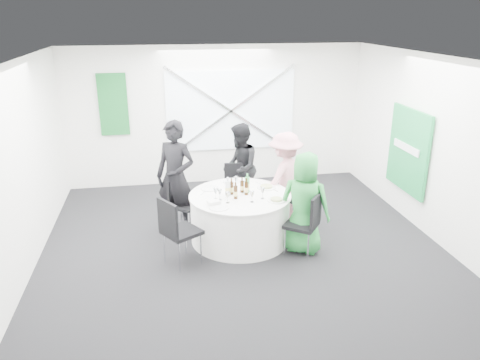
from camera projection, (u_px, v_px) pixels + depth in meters
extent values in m
plane|color=black|center=(242.00, 245.00, 7.20)|extent=(6.00, 6.00, 0.00)
plane|color=silver|center=(243.00, 59.00, 6.25)|extent=(6.00, 6.00, 0.00)
plane|color=white|center=(216.00, 116.00, 9.51)|extent=(6.00, 0.00, 6.00)
plane|color=white|center=(306.00, 262.00, 3.95)|extent=(6.00, 0.00, 6.00)
plane|color=white|center=(22.00, 170.00, 6.23)|extent=(0.00, 6.00, 6.00)
plane|color=white|center=(433.00, 148.00, 7.22)|extent=(0.00, 6.00, 6.00)
cube|color=white|center=(231.00, 111.00, 9.49)|extent=(2.60, 0.03, 1.60)
cube|color=silver|center=(231.00, 111.00, 9.45)|extent=(2.63, 0.05, 1.84)
cube|color=silver|center=(231.00, 111.00, 9.45)|extent=(2.63, 0.05, 1.84)
cube|color=#146524|center=(113.00, 105.00, 9.03)|extent=(0.55, 0.04, 1.20)
cube|color=#1A8F43|center=(408.00, 150.00, 7.84)|extent=(0.05, 1.20, 1.40)
cylinder|color=white|center=(240.00, 218.00, 7.26)|extent=(1.52, 1.52, 0.74)
cylinder|color=white|center=(240.00, 195.00, 7.14)|extent=(1.56, 1.56, 0.02)
cube|color=black|center=(236.00, 192.00, 8.13)|extent=(0.45, 0.45, 0.05)
cube|color=black|center=(235.00, 175.00, 8.23)|extent=(0.39, 0.08, 0.44)
cylinder|color=silver|center=(245.00, 200.00, 8.38)|extent=(0.02, 0.02, 0.42)
cylinder|color=silver|center=(226.00, 201.00, 8.35)|extent=(0.02, 0.02, 0.42)
cylinder|color=silver|center=(246.00, 207.00, 8.06)|extent=(0.02, 0.02, 0.42)
cylinder|color=silver|center=(227.00, 208.00, 8.04)|extent=(0.02, 0.02, 0.42)
cube|color=black|center=(184.00, 206.00, 7.61)|extent=(0.54, 0.54, 0.05)
cube|color=black|center=(174.00, 191.00, 7.60)|extent=(0.23, 0.33, 0.42)
cylinder|color=silver|center=(181.00, 213.00, 7.88)|extent=(0.02, 0.02, 0.40)
cylinder|color=silver|center=(172.00, 220.00, 7.61)|extent=(0.02, 0.02, 0.40)
cylinder|color=silver|center=(198.00, 216.00, 7.77)|extent=(0.02, 0.02, 0.40)
cylinder|color=silver|center=(189.00, 223.00, 7.49)|extent=(0.02, 0.02, 0.40)
cube|color=black|center=(295.00, 197.00, 7.87)|extent=(0.56, 0.56, 0.05)
cube|color=black|center=(305.00, 181.00, 7.90)|extent=(0.21, 0.38, 0.45)
cylinder|color=silver|center=(309.00, 211.00, 7.92)|extent=(0.02, 0.02, 0.43)
cylinder|color=silver|center=(295.00, 205.00, 8.17)|extent=(0.02, 0.02, 0.43)
cylinder|color=silver|center=(294.00, 216.00, 7.73)|extent=(0.02, 0.02, 0.43)
cylinder|color=silver|center=(281.00, 209.00, 7.99)|extent=(0.02, 0.02, 0.43)
cube|color=black|center=(301.00, 225.00, 6.81)|extent=(0.61, 0.61, 0.05)
cube|color=black|center=(316.00, 211.00, 6.63)|extent=(0.28, 0.36, 0.47)
cylinder|color=silver|center=(308.00, 247.00, 6.67)|extent=(0.02, 0.02, 0.45)
cylinder|color=silver|center=(316.00, 237.00, 6.97)|extent=(0.02, 0.02, 0.45)
cylinder|color=silver|center=(285.00, 242.00, 6.82)|extent=(0.02, 0.02, 0.45)
cylinder|color=silver|center=(293.00, 233.00, 7.12)|extent=(0.02, 0.02, 0.45)
cube|color=black|center=(182.00, 232.00, 6.53)|extent=(0.63, 0.63, 0.05)
cube|color=black|center=(168.00, 218.00, 6.30)|extent=(0.27, 0.39, 0.49)
cylinder|color=silver|center=(164.00, 248.00, 6.63)|extent=(0.02, 0.02, 0.47)
cylinder|color=silver|center=(179.00, 257.00, 6.37)|extent=(0.02, 0.02, 0.47)
cylinder|color=silver|center=(186.00, 240.00, 6.87)|extent=(0.02, 0.02, 0.47)
cylinder|color=silver|center=(201.00, 249.00, 6.61)|extent=(0.02, 0.02, 0.47)
imported|color=black|center=(176.00, 177.00, 7.46)|extent=(0.79, 0.72, 1.82)
imported|color=black|center=(240.00, 168.00, 8.27)|extent=(0.55, 0.83, 1.58)
imported|color=pink|center=(285.00, 178.00, 7.81)|extent=(1.09, 0.95, 1.56)
imported|color=#258A3A|center=(304.00, 203.00, 6.80)|extent=(0.89, 0.80, 1.53)
cylinder|color=white|center=(231.00, 181.00, 7.68)|extent=(0.28, 0.28, 0.01)
cylinder|color=white|center=(210.00, 188.00, 7.37)|extent=(0.29, 0.29, 0.01)
cylinder|color=white|center=(266.00, 187.00, 7.41)|extent=(0.29, 0.29, 0.01)
cylinder|color=#7D9B53|center=(266.00, 186.00, 7.40)|extent=(0.19, 0.19, 0.02)
cylinder|color=white|center=(276.00, 200.00, 6.90)|extent=(0.26, 0.26, 0.01)
cylinder|color=#7D9B53|center=(276.00, 199.00, 6.89)|extent=(0.17, 0.17, 0.02)
cylinder|color=white|center=(219.00, 207.00, 6.65)|extent=(0.28, 0.28, 0.01)
cube|color=white|center=(214.00, 202.00, 6.75)|extent=(0.20, 0.15, 0.05)
cylinder|color=#371E0A|center=(232.00, 188.00, 7.12)|extent=(0.06, 0.06, 0.20)
cylinder|color=#371E0A|center=(231.00, 180.00, 7.08)|extent=(0.02, 0.02, 0.06)
cylinder|color=#DACB73|center=(232.00, 189.00, 7.13)|extent=(0.06, 0.06, 0.07)
cylinder|color=#371E0A|center=(242.00, 187.00, 7.20)|extent=(0.06, 0.06, 0.18)
cylinder|color=#371E0A|center=(242.00, 179.00, 7.16)|extent=(0.02, 0.02, 0.06)
cylinder|color=#DACB73|center=(242.00, 188.00, 7.21)|extent=(0.06, 0.06, 0.06)
cylinder|color=#371E0A|center=(246.00, 188.00, 7.10)|extent=(0.06, 0.06, 0.21)
cylinder|color=#371E0A|center=(246.00, 180.00, 7.06)|extent=(0.02, 0.02, 0.06)
cylinder|color=#DACB73|center=(246.00, 190.00, 7.11)|extent=(0.06, 0.06, 0.07)
cylinder|color=#371E0A|center=(236.00, 192.00, 6.95)|extent=(0.06, 0.06, 0.20)
cylinder|color=#371E0A|center=(236.00, 184.00, 6.91)|extent=(0.02, 0.02, 0.06)
cylinder|color=#DACB73|center=(236.00, 194.00, 6.96)|extent=(0.06, 0.06, 0.07)
cylinder|color=green|center=(247.00, 185.00, 7.19)|extent=(0.08, 0.08, 0.24)
cylinder|color=green|center=(247.00, 176.00, 7.14)|extent=(0.03, 0.03, 0.06)
cylinder|color=#DACB73|center=(247.00, 186.00, 7.20)|extent=(0.08, 0.08, 0.09)
cylinder|color=silver|center=(228.00, 188.00, 7.06)|extent=(0.08, 0.08, 0.23)
cylinder|color=silver|center=(228.00, 179.00, 7.01)|extent=(0.03, 0.03, 0.06)
cylinder|color=#DACB73|center=(228.00, 190.00, 7.07)|extent=(0.08, 0.08, 0.08)
cylinder|color=white|center=(228.00, 203.00, 6.83)|extent=(0.06, 0.06, 0.00)
cylinder|color=white|center=(228.00, 199.00, 6.81)|extent=(0.01, 0.01, 0.10)
cone|color=white|center=(227.00, 195.00, 6.79)|extent=(0.07, 0.07, 0.08)
cylinder|color=white|center=(252.00, 202.00, 6.86)|extent=(0.06, 0.06, 0.00)
cylinder|color=white|center=(252.00, 199.00, 6.84)|extent=(0.01, 0.01, 0.10)
cone|color=white|center=(252.00, 194.00, 6.82)|extent=(0.07, 0.07, 0.08)
cylinder|color=white|center=(216.00, 199.00, 6.97)|extent=(0.06, 0.06, 0.00)
cylinder|color=white|center=(216.00, 196.00, 6.96)|extent=(0.01, 0.01, 0.10)
cone|color=white|center=(216.00, 191.00, 6.93)|extent=(0.07, 0.07, 0.08)
cylinder|color=white|center=(263.00, 198.00, 6.99)|extent=(0.06, 0.06, 0.00)
cylinder|color=white|center=(263.00, 195.00, 6.97)|extent=(0.01, 0.01, 0.10)
cone|color=white|center=(263.00, 190.00, 6.95)|extent=(0.07, 0.07, 0.08)
cylinder|color=white|center=(220.00, 200.00, 6.94)|extent=(0.06, 0.06, 0.00)
cylinder|color=white|center=(220.00, 196.00, 6.92)|extent=(0.01, 0.01, 0.10)
cone|color=white|center=(220.00, 192.00, 6.90)|extent=(0.07, 0.07, 0.08)
cylinder|color=white|center=(236.00, 187.00, 7.46)|extent=(0.06, 0.06, 0.00)
cylinder|color=white|center=(236.00, 184.00, 7.44)|extent=(0.01, 0.01, 0.10)
cone|color=white|center=(236.00, 179.00, 7.42)|extent=(0.07, 0.07, 0.08)
cube|color=silver|center=(245.00, 182.00, 7.67)|extent=(0.15, 0.02, 0.01)
cube|color=silver|center=(226.00, 183.00, 7.63)|extent=(0.15, 0.03, 0.01)
cube|color=silver|center=(212.00, 186.00, 7.47)|extent=(0.09, 0.14, 0.01)
cube|color=silver|center=(203.00, 193.00, 7.18)|extent=(0.09, 0.13, 0.01)
cube|color=silver|center=(275.00, 190.00, 7.30)|extent=(0.08, 0.14, 0.01)
cube|color=silver|center=(259.00, 184.00, 7.58)|extent=(0.09, 0.14, 0.01)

